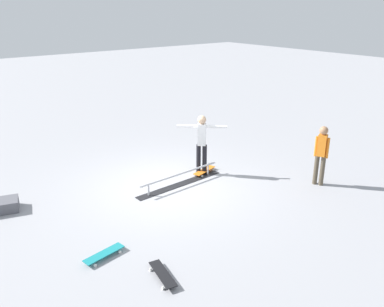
# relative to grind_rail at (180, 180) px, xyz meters

# --- Properties ---
(ground_plane) EXTENTS (60.00, 60.00, 0.00)m
(ground_plane) POSITION_rel_grind_rail_xyz_m (0.31, -0.07, -0.14)
(ground_plane) COLOR #9E9EA3
(grind_rail) EXTENTS (2.59, 0.34, 0.32)m
(grind_rail) POSITION_rel_grind_rail_xyz_m (0.00, 0.00, 0.00)
(grind_rail) COLOR black
(grind_rail) RESTS_ON ground_plane
(skater_main) EXTENTS (1.03, 0.94, 1.64)m
(skater_main) POSITION_rel_grind_rail_xyz_m (-0.89, -0.22, 0.81)
(skater_main) COLOR black
(skater_main) RESTS_ON ground_plane
(skateboard_main) EXTENTS (0.82, 0.41, 0.09)m
(skateboard_main) POSITION_rel_grind_rail_xyz_m (-0.97, -0.19, -0.06)
(skateboard_main) COLOR orange
(skateboard_main) RESTS_ON ground_plane
(bystander_orange_shirt) EXTENTS (0.25, 0.35, 1.55)m
(bystander_orange_shirt) POSITION_rel_grind_rail_xyz_m (-2.80, 2.17, 0.74)
(bystander_orange_shirt) COLOR brown
(bystander_orange_shirt) RESTS_ON ground_plane
(loose_skateboard_teal) EXTENTS (0.82, 0.36, 0.09)m
(loose_skateboard_teal) POSITION_rel_grind_rail_xyz_m (2.96, 1.68, -0.06)
(loose_skateboard_teal) COLOR teal
(loose_skateboard_teal) RESTS_ON ground_plane
(loose_skateboard_black) EXTENTS (0.37, 0.82, 0.09)m
(loose_skateboard_black) POSITION_rel_grind_rail_xyz_m (2.45, 2.82, -0.06)
(loose_skateboard_black) COLOR black
(loose_skateboard_black) RESTS_ON ground_plane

